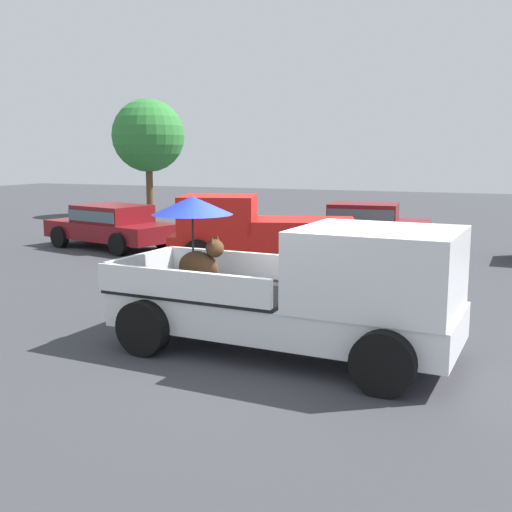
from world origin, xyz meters
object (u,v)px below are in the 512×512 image
at_px(pickup_truck_far, 256,231).
at_px(parked_sedan_far, 111,224).
at_px(parked_sedan_near, 361,222).
at_px(pickup_truck_main, 309,290).

relative_size(pickup_truck_far, parked_sedan_far, 1.12).
xyz_separation_m(pickup_truck_far, parked_sedan_near, (1.75, 4.48, -0.13)).
relative_size(pickup_truck_main, pickup_truck_far, 1.00).
distance_m(pickup_truck_main, parked_sedan_near, 11.30).
bearing_deg(parked_sedan_near, pickup_truck_main, 93.52).
bearing_deg(pickup_truck_main, parked_sedan_far, 142.49).
relative_size(pickup_truck_main, parked_sedan_far, 1.12).
relative_size(pickup_truck_main, parked_sedan_near, 1.15).
height_order(pickup_truck_main, pickup_truck_far, pickup_truck_main).
bearing_deg(parked_sedan_near, parked_sedan_far, 21.58).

